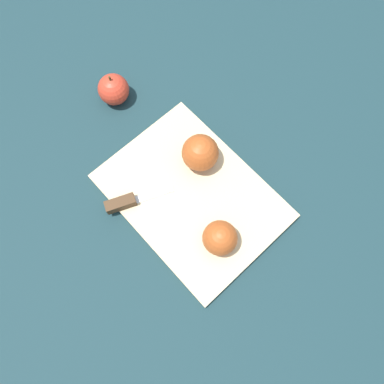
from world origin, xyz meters
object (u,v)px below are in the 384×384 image
knife (124,202)px  apple_whole (114,89)px  apple_half_right (200,153)px  apple_half_left (220,238)px

knife → apple_whole: apple_whole is taller
apple_half_right → knife: size_ratio=0.55×
apple_half_left → apple_half_right: bearing=-64.6°
apple_half_left → knife: 0.22m
apple_half_left → apple_half_right: (0.17, -0.09, 0.00)m
apple_half_left → apple_whole: bearing=-42.4°
apple_half_right → apple_whole: 0.27m
apple_half_right → apple_whole: (0.27, 0.04, -0.02)m
apple_half_left → apple_half_right: size_ratio=0.89×
knife → apple_whole: size_ratio=1.72×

